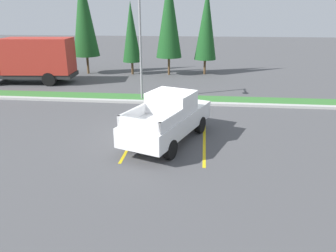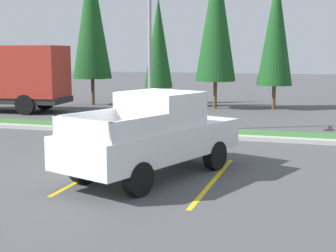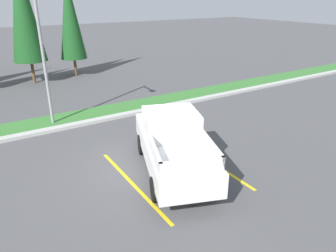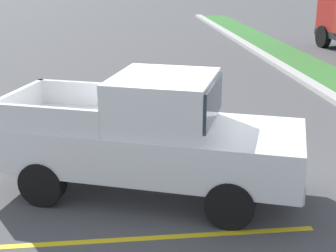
{
  "view_description": "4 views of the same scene",
  "coord_description": "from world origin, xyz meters",
  "px_view_note": "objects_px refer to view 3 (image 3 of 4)",
  "views": [
    {
      "loc": [
        1.62,
        -13.61,
        5.3
      ],
      "look_at": [
        0.27,
        -1.18,
        0.8
      ],
      "focal_mm": 34.29,
      "sensor_mm": 36.0,
      "label": 1
    },
    {
      "loc": [
        4.18,
        -12.36,
        3.09
      ],
      "look_at": [
        0.24,
        0.43,
        1.09
      ],
      "focal_mm": 53.12,
      "sensor_mm": 36.0,
      "label": 2
    },
    {
      "loc": [
        -5.04,
        -8.91,
        5.69
      ],
      "look_at": [
        0.75,
        0.26,
        1.2
      ],
      "focal_mm": 33.99,
      "sensor_mm": 36.0,
      "label": 3
    },
    {
      "loc": [
        8.21,
        -1.4,
        3.87
      ],
      "look_at": [
        0.25,
        -0.48,
        1.21
      ],
      "focal_mm": 53.4,
      "sensor_mm": 36.0,
      "label": 4
    }
  ],
  "objects_px": {
    "pickup_truck_main": "(173,143)",
    "street_light": "(43,46)",
    "cypress_tree_center": "(22,7)",
    "cypress_tree_right_inner": "(70,16)"
  },
  "relations": [
    {
      "from": "pickup_truck_main",
      "to": "street_light",
      "type": "relative_size",
      "value": 0.89
    },
    {
      "from": "pickup_truck_main",
      "to": "cypress_tree_center",
      "type": "relative_size",
      "value": 0.66
    },
    {
      "from": "pickup_truck_main",
      "to": "cypress_tree_right_inner",
      "type": "height_order",
      "value": "cypress_tree_right_inner"
    },
    {
      "from": "pickup_truck_main",
      "to": "cypress_tree_center",
      "type": "xyz_separation_m",
      "value": [
        -1.61,
        15.2,
        3.92
      ]
    },
    {
      "from": "cypress_tree_center",
      "to": "cypress_tree_right_inner",
      "type": "bearing_deg",
      "value": 10.13
    },
    {
      "from": "cypress_tree_center",
      "to": "pickup_truck_main",
      "type": "bearing_deg",
      "value": -83.94
    },
    {
      "from": "street_light",
      "to": "cypress_tree_right_inner",
      "type": "relative_size",
      "value": 0.86
    },
    {
      "from": "pickup_truck_main",
      "to": "cypress_tree_center",
      "type": "bearing_deg",
      "value": 96.06
    },
    {
      "from": "street_light",
      "to": "cypress_tree_right_inner",
      "type": "xyz_separation_m",
      "value": [
        3.94,
        9.23,
        0.62
      ]
    },
    {
      "from": "cypress_tree_center",
      "to": "street_light",
      "type": "bearing_deg",
      "value": -95.43
    }
  ]
}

